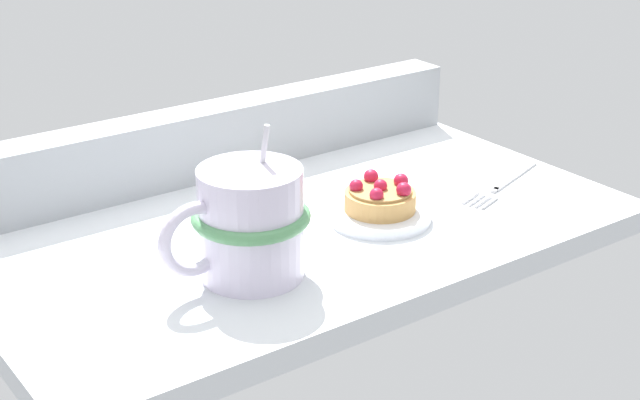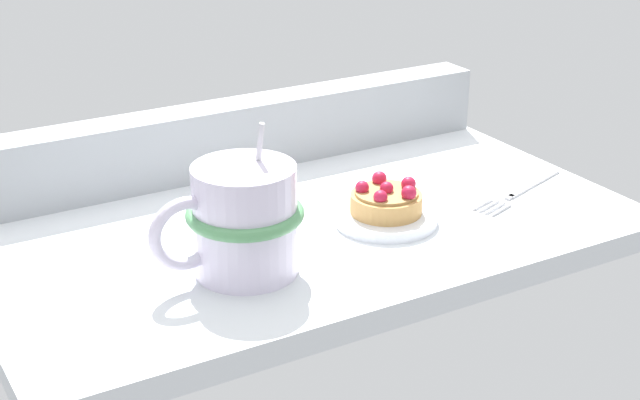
{
  "view_description": "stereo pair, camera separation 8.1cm",
  "coord_description": "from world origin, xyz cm",
  "px_view_note": "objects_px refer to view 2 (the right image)",
  "views": [
    {
      "loc": [
        -48.58,
        -71.12,
        39.01
      ],
      "look_at": [
        -1.52,
        -5.99,
        4.67
      ],
      "focal_mm": 53.18,
      "sensor_mm": 36.0,
      "label": 1
    },
    {
      "loc": [
        -41.8,
        -75.51,
        39.01
      ],
      "look_at": [
        -1.52,
        -5.99,
        4.67
      ],
      "focal_mm": 53.18,
      "sensor_mm": 36.0,
      "label": 2
    }
  ],
  "objects_px": {
    "raspberry_tart": "(387,200)",
    "dessert_plate": "(386,218)",
    "dessert_fork": "(521,190)",
    "coffee_mug": "(242,220)"
  },
  "relations": [
    {
      "from": "raspberry_tart",
      "to": "dessert_fork",
      "type": "distance_m",
      "value": 0.17
    },
    {
      "from": "coffee_mug",
      "to": "dessert_fork",
      "type": "bearing_deg",
      "value": 2.98
    },
    {
      "from": "raspberry_tart",
      "to": "dessert_plate",
      "type": "bearing_deg",
      "value": 166.23
    },
    {
      "from": "dessert_plate",
      "to": "dessert_fork",
      "type": "distance_m",
      "value": 0.17
    },
    {
      "from": "coffee_mug",
      "to": "dessert_fork",
      "type": "height_order",
      "value": "coffee_mug"
    },
    {
      "from": "raspberry_tart",
      "to": "dessert_fork",
      "type": "height_order",
      "value": "raspberry_tart"
    },
    {
      "from": "dessert_plate",
      "to": "coffee_mug",
      "type": "bearing_deg",
      "value": -171.23
    },
    {
      "from": "raspberry_tart",
      "to": "coffee_mug",
      "type": "bearing_deg",
      "value": -171.27
    },
    {
      "from": "dessert_plate",
      "to": "dessert_fork",
      "type": "height_order",
      "value": "dessert_plate"
    },
    {
      "from": "coffee_mug",
      "to": "dessert_fork",
      "type": "relative_size",
      "value": 0.94
    }
  ]
}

